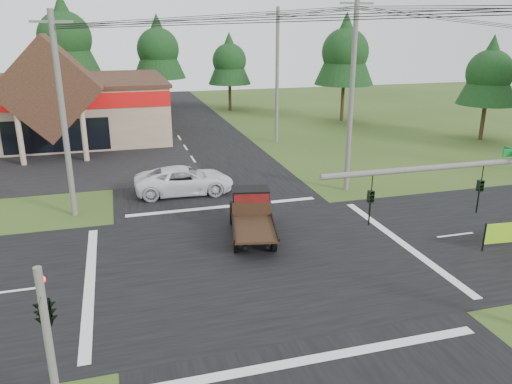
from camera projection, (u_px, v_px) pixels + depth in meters
name	position (u px, v px, depth m)	size (l,w,h in m)	color
ground	(258.00, 260.00, 21.71)	(120.00, 120.00, 0.00)	#2F481A
road_ns	(258.00, 260.00, 21.70)	(12.00, 120.00, 0.02)	black
road_ew	(258.00, 260.00, 21.70)	(120.00, 12.00, 0.02)	black
traffic_signal_corner	(43.00, 297.00, 11.96)	(0.53, 2.48, 4.40)	#595651
utility_pole_nw	(63.00, 116.00, 25.23)	(2.00, 0.30, 10.50)	#595651
utility_pole_ne	(352.00, 94.00, 29.21)	(2.00, 0.30, 11.50)	#595651
utility_pole_n	(277.00, 75.00, 42.04)	(2.00, 0.30, 11.20)	#595651
tree_row_c	(64.00, 35.00, 53.77)	(7.28, 7.28, 13.13)	#332316
tree_row_d	(158.00, 47.00, 57.70)	(6.16, 6.16, 11.11)	#332316
tree_row_e	(229.00, 59.00, 58.37)	(5.04, 5.04, 9.09)	#332316
tree_side_ne	(345.00, 50.00, 51.41)	(6.16, 6.16, 11.11)	#332316
tree_side_e_near	(490.00, 71.00, 42.96)	(5.04, 5.04, 9.09)	#332316
antique_flatbed_truck	(252.00, 216.00, 23.69)	(2.00, 5.25, 2.20)	#520B0D
white_pickup	(184.00, 180.00, 30.19)	(2.72, 5.91, 1.64)	white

